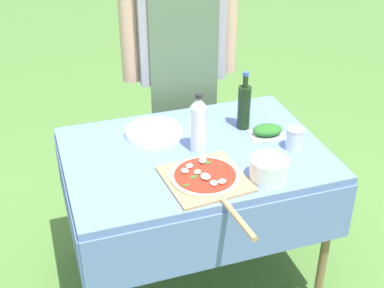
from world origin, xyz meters
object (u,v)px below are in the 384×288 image
(water_bottle, at_px, (199,124))
(person_cook, at_px, (180,50))
(plate_stack, at_px, (154,132))
(sauce_jar, at_px, (295,140))
(oil_bottle, at_px, (244,106))
(herb_container, at_px, (267,131))
(prep_table, at_px, (195,167))
(pizza_on_peel, at_px, (206,179))
(mixing_tub, at_px, (269,169))

(water_bottle, bearing_deg, person_cook, 80.04)
(plate_stack, bearing_deg, sauce_jar, -28.97)
(person_cook, xyz_separation_m, oil_bottle, (0.16, -0.51, -0.12))
(herb_container, bearing_deg, sauce_jar, -66.08)
(herb_container, distance_m, plate_stack, 0.54)
(prep_table, xyz_separation_m, herb_container, (0.37, 0.03, 0.11))
(pizza_on_peel, bearing_deg, oil_bottle, 44.04)
(prep_table, height_order, plate_stack, plate_stack)
(oil_bottle, distance_m, herb_container, 0.16)
(mixing_tub, bearing_deg, water_bottle, 122.74)
(herb_container, bearing_deg, mixing_tub, -114.44)
(water_bottle, distance_m, plate_stack, 0.28)
(prep_table, xyz_separation_m, person_cook, (0.13, 0.65, 0.32))
(pizza_on_peel, distance_m, plate_stack, 0.46)
(oil_bottle, xyz_separation_m, water_bottle, (-0.27, -0.13, 0.02))
(herb_container, bearing_deg, oil_bottle, 126.14)
(prep_table, distance_m, oil_bottle, 0.38)
(oil_bottle, distance_m, sauce_jar, 0.30)
(mixing_tub, height_order, plate_stack, mixing_tub)
(oil_bottle, bearing_deg, prep_table, -155.35)
(herb_container, distance_m, mixing_tub, 0.37)
(mixing_tub, relative_size, plate_stack, 0.59)
(prep_table, xyz_separation_m, water_bottle, (0.02, 0.01, 0.22))
(pizza_on_peel, height_order, plate_stack, pizza_on_peel)
(pizza_on_peel, xyz_separation_m, mixing_tub, (0.25, -0.06, 0.04))
(plate_stack, bearing_deg, water_bottle, -50.31)
(prep_table, height_order, sauce_jar, sauce_jar)
(oil_bottle, xyz_separation_m, plate_stack, (-0.43, 0.07, -0.10))
(person_cook, distance_m, herb_container, 0.70)
(pizza_on_peel, bearing_deg, water_bottle, 73.15)
(prep_table, height_order, herb_container, herb_container)
(prep_table, height_order, oil_bottle, oil_bottle)
(pizza_on_peel, distance_m, oil_bottle, 0.51)
(prep_table, relative_size, water_bottle, 4.23)
(herb_container, xyz_separation_m, sauce_jar, (0.06, -0.15, 0.02))
(person_cook, bearing_deg, sauce_jar, 116.46)
(mixing_tub, xyz_separation_m, sauce_jar, (0.22, 0.19, -0.00))
(prep_table, distance_m, herb_container, 0.39)
(mixing_tub, bearing_deg, person_cook, 95.40)
(oil_bottle, bearing_deg, mixing_tub, -99.26)
(herb_container, xyz_separation_m, mixing_tub, (-0.15, -0.33, 0.02))
(person_cook, relative_size, plate_stack, 6.10)
(prep_table, relative_size, person_cook, 0.70)
(prep_table, bearing_deg, person_cook, 78.38)
(person_cook, bearing_deg, plate_stack, 63.39)
(oil_bottle, bearing_deg, water_bottle, -155.17)
(water_bottle, bearing_deg, pizza_on_peel, -101.44)
(sauce_jar, bearing_deg, prep_table, 164.81)
(oil_bottle, distance_m, mixing_tub, 0.45)
(person_cook, bearing_deg, prep_table, 83.06)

